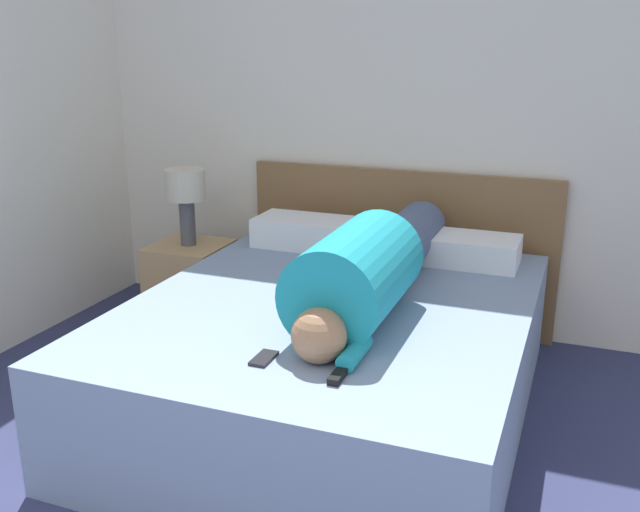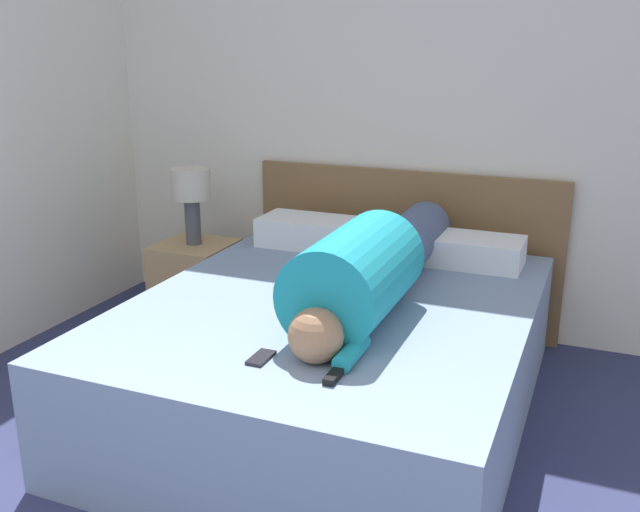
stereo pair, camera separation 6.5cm
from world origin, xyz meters
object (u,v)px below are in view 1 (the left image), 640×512
table_lamp (186,192)px  tv_remote (340,374)px  bed (332,356)px  person_lying (372,266)px  pillow_near_headboard (311,232)px  nightstand (191,284)px  cell_phone (264,358)px  pillow_second (461,249)px

table_lamp → tv_remote: (1.42, -1.37, -0.26)m
bed → person_lying: bearing=8.8°
bed → table_lamp: bearing=149.3°
pillow_near_headboard → person_lying: bearing=-52.1°
tv_remote → pillow_near_headboard: bearing=115.2°
nightstand → cell_phone: (1.12, -1.34, 0.30)m
pillow_second → cell_phone: 1.49m
bed → person_lying: size_ratio=1.24×
pillow_second → tv_remote: (-0.14, -1.45, -0.06)m
pillow_second → table_lamp: bearing=-176.9°
nightstand → tv_remote: bearing=-43.9°
cell_phone → bed: bearing=88.0°
pillow_near_headboard → tv_remote: size_ratio=4.10×
person_lying → bed: bearing=-171.2°
nightstand → bed: bearing=-30.7°
pillow_near_headboard → pillow_second: 0.83m
person_lying → cell_phone: (-0.19, -0.69, -0.16)m
nightstand → pillow_second: (1.57, 0.09, 0.36)m
person_lying → pillow_second: bearing=71.0°
pillow_second → nightstand: bearing=-176.9°
person_lying → pillow_near_headboard: person_lying is taller
person_lying → pillow_near_headboard: (-0.58, 0.74, -0.09)m
nightstand → pillow_near_headboard: 0.83m
person_lying → tv_remote: bearing=-81.3°
pillow_second → tv_remote: bearing=-95.7°
table_lamp → pillow_second: bearing=3.1°
bed → pillow_second: size_ratio=3.55×
nightstand → tv_remote: size_ratio=3.27×
bed → tv_remote: (0.28, -0.69, 0.28)m
tv_remote → table_lamp: bearing=136.1°
nightstand → table_lamp: size_ratio=1.11×
nightstand → cell_phone: bearing=-50.0°
table_lamp → tv_remote: table_lamp is taller
tv_remote → cell_phone: (-0.30, 0.03, -0.01)m
person_lying → pillow_second: 0.79m
person_lying → pillow_second: (0.25, 0.74, -0.10)m
pillow_near_headboard → cell_phone: size_ratio=4.73×
bed → nightstand: (-1.14, 0.68, -0.02)m
nightstand → person_lying: 1.54m
nightstand → tv_remote: (1.42, -1.37, 0.30)m
bed → nightstand: bearing=149.3°
pillow_near_headboard → cell_phone: pillow_near_headboard is taller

